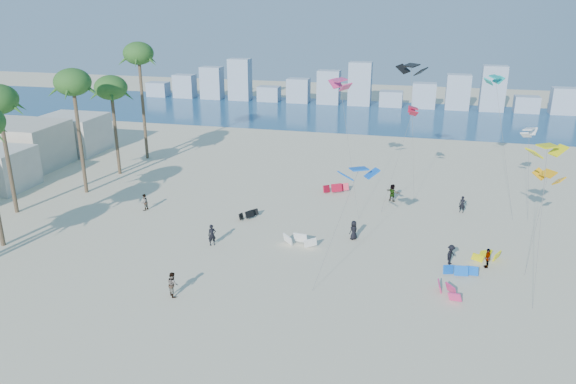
# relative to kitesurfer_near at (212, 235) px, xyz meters

# --- Properties ---
(ground) EXTENTS (220.00, 220.00, 0.00)m
(ground) POSITION_rel_kitesurfer_near_xyz_m (3.12, -13.36, -0.94)
(ground) COLOR beige
(ground) RESTS_ON ground
(ocean) EXTENTS (220.00, 220.00, 0.00)m
(ocean) POSITION_rel_kitesurfer_near_xyz_m (3.12, 58.64, -0.94)
(ocean) COLOR navy
(ocean) RESTS_ON ground
(kitesurfer_near) EXTENTS (0.82, 0.75, 1.89)m
(kitesurfer_near) POSITION_rel_kitesurfer_near_xyz_m (0.00, 0.00, 0.00)
(kitesurfer_near) COLOR black
(kitesurfer_near) RESTS_ON ground
(kitesurfer_mid) EXTENTS (1.13, 1.14, 1.85)m
(kitesurfer_mid) POSITION_rel_kitesurfer_near_xyz_m (0.39, -8.76, -0.02)
(kitesurfer_mid) COLOR gray
(kitesurfer_mid) RESTS_ON ground
(kitesurfers_far) EXTENTS (33.08, 15.02, 1.86)m
(kitesurfers_far) POSITION_rel_kitesurfer_near_xyz_m (12.84, 7.53, -0.07)
(kitesurfers_far) COLOR black
(kitesurfers_far) RESTS_ON ground
(grounded_kites) EXTENTS (23.88, 22.49, 0.97)m
(grounded_kites) POSITION_rel_kitesurfer_near_xyz_m (12.83, 4.46, -0.50)
(grounded_kites) COLOR black
(grounded_kites) RESTS_ON ground
(flying_kites) EXTENTS (21.09, 25.46, 14.45)m
(flying_kites) POSITION_rel_kitesurfer_near_xyz_m (18.07, 10.28, 10.01)
(flying_kites) COLOR blue
(flying_kites) RESTS_ON ground
(palm_row) EXTENTS (8.22, 44.80, 15.09)m
(palm_row) POSITION_rel_kitesurfer_near_xyz_m (-18.77, 2.82, 10.19)
(palm_row) COLOR brown
(palm_row) RESTS_ON ground
(distant_skyline) EXTENTS (85.00, 3.00, 8.40)m
(distant_skyline) POSITION_rel_kitesurfer_near_xyz_m (1.93, 68.64, 2.14)
(distant_skyline) COLOR #9EADBF
(distant_skyline) RESTS_ON ground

